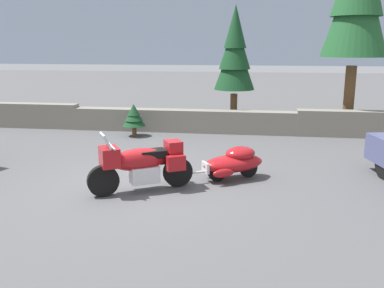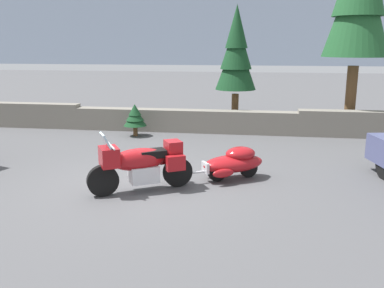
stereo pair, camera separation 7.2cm
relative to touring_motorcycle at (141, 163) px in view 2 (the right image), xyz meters
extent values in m
plane|color=#4C4C4F|center=(-0.16, 0.46, -0.62)|extent=(80.00, 80.00, 0.00)
cube|color=slate|center=(-0.16, 6.42, -0.22)|extent=(8.00, 0.56, 0.80)
cube|color=#99A8BF|center=(-0.16, 96.41, 7.38)|extent=(240.00, 80.00, 16.00)
cylinder|color=black|center=(-0.71, -0.42, -0.29)|extent=(0.64, 0.46, 0.66)
cylinder|color=black|center=(0.72, 0.42, -0.29)|extent=(0.64, 0.46, 0.66)
cube|color=silver|center=(0.05, 0.03, -0.24)|extent=(0.74, 0.68, 0.36)
ellipsoid|color=maroon|center=(-0.04, -0.02, 0.09)|extent=(1.26, 0.99, 0.48)
cube|color=maroon|center=(-0.58, -0.34, 0.21)|extent=(0.57, 0.63, 0.40)
cube|color=#9EB7C6|center=(-0.62, -0.36, 0.54)|extent=(0.39, 0.47, 0.34)
cube|color=black|center=(0.22, 0.13, 0.19)|extent=(0.67, 0.59, 0.16)
cube|color=maroon|center=(0.63, 0.37, 0.29)|extent=(0.48, 0.51, 0.28)
cube|color=maroon|center=(0.74, 0.09, 0.01)|extent=(0.43, 0.34, 0.32)
cube|color=maroon|center=(0.43, 0.60, 0.01)|extent=(0.43, 0.34, 0.32)
cylinder|color=silver|center=(-0.53, -0.31, 0.44)|extent=(0.39, 0.62, 0.04)
cylinder|color=silver|center=(-0.66, -0.39, -0.04)|extent=(0.25, 0.19, 0.54)
cylinder|color=black|center=(1.55, 0.91, -0.40)|extent=(0.43, 0.31, 0.44)
cylinder|color=black|center=(2.26, 1.33, -0.40)|extent=(0.43, 0.31, 0.44)
ellipsoid|color=maroon|center=(1.91, 1.12, -0.24)|extent=(1.64, 1.35, 0.40)
ellipsoid|color=maroon|center=(2.06, 1.21, -0.02)|extent=(0.90, 0.85, 0.32)
cube|color=silver|center=(1.29, 0.76, -0.26)|extent=(0.21, 0.31, 0.24)
ellipsoid|color=maroon|center=(1.71, 0.64, -0.34)|extent=(0.52, 0.38, 0.20)
ellipsoid|color=maroon|center=(1.39, 1.19, -0.34)|extent=(0.52, 0.38, 0.20)
cylinder|color=silver|center=(0.96, 0.56, -0.35)|extent=(0.63, 0.40, 0.05)
cylinder|color=brown|center=(5.71, 7.29, 0.56)|extent=(0.37, 0.37, 2.35)
cone|color=#1E5128|center=(5.71, 7.29, 3.90)|extent=(2.24, 2.24, 3.72)
cylinder|color=brown|center=(1.61, 7.34, 0.03)|extent=(0.26, 0.26, 1.29)
cone|color=#143D1E|center=(1.61, 7.34, 1.86)|extent=(1.48, 1.48, 2.04)
cone|color=#143D1E|center=(1.61, 7.34, 2.48)|extent=(1.15, 1.15, 1.79)
cone|color=#143D1E|center=(1.61, 7.34, 3.09)|extent=(0.82, 0.82, 1.53)
cylinder|color=brown|center=(-1.70, 5.44, -0.46)|extent=(0.15, 0.15, 0.32)
cone|color=#143D1E|center=(-1.70, 5.44, -0.01)|extent=(0.79, 0.79, 0.50)
cone|color=#143D1E|center=(-1.70, 5.44, 0.14)|extent=(0.61, 0.61, 0.44)
cone|color=#143D1E|center=(-1.70, 5.44, 0.30)|extent=(0.43, 0.43, 0.38)
camera|label=1|loc=(2.30, -8.41, 2.47)|focal=39.59mm
camera|label=2|loc=(2.37, -8.40, 2.47)|focal=39.59mm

